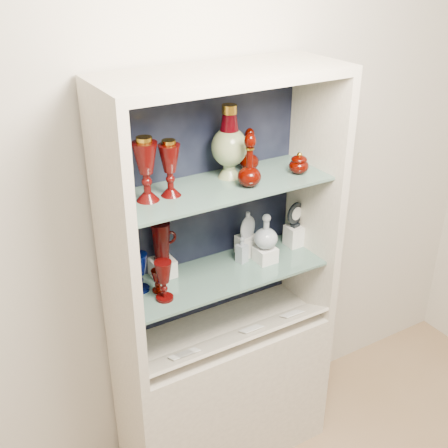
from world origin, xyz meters
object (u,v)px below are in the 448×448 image
clear_square_bottle (242,249)px  cameo_medallion (296,214)px  enamel_urn (229,142)px  lidded_bowl (299,163)px  ruby_decanter_b (249,148)px  cobalt_goblet (140,272)px  ruby_pitcher (161,242)px  ruby_decanter_a (250,157)px  pedestal_lamp_right (170,168)px  flat_flask (248,224)px  pedestal_lamp_left (146,169)px  clear_round_decanter (266,232)px  ruby_goblet_small (158,281)px  ruby_goblet_tall (164,281)px

clear_square_bottle → cameo_medallion: 0.32m
enamel_urn → lidded_bowl: bearing=-22.4°
ruby_decanter_b → cobalt_goblet: 0.71m
ruby_decanter_b → ruby_pitcher: size_ratio=1.13×
ruby_decanter_a → cobalt_goblet: ruby_decanter_a is taller
pedestal_lamp_right → flat_flask: size_ratio=1.75×
pedestal_lamp_right → cameo_medallion: pedestal_lamp_right is taller
ruby_decanter_a → flat_flask: (0.10, 0.15, -0.39)m
clear_square_bottle → pedestal_lamp_left: bearing=-177.4°
clear_round_decanter → cameo_medallion: clear_round_decanter is taller
clear_round_decanter → cobalt_goblet: bearing=173.5°
clear_round_decanter → clear_square_bottle: bearing=151.5°
ruby_decanter_a → lidded_bowl: (0.26, 0.01, -0.08)m
lidded_bowl → ruby_goblet_small: bearing=174.8°
pedestal_lamp_left → cameo_medallion: bearing=2.1°
enamel_urn → ruby_decanter_b: enamel_urn is taller
enamel_urn → ruby_goblet_small: 0.65m
cobalt_goblet → ruby_goblet_small: (0.06, -0.05, -0.04)m
ruby_decanter_a → clear_round_decanter: 0.42m
pedestal_lamp_left → cobalt_goblet: pedestal_lamp_left is taller
pedestal_lamp_left → lidded_bowl: bearing=-5.9°
cobalt_goblet → clear_square_bottle: size_ratio=1.36×
enamel_urn → ruby_goblet_tall: 0.63m
ruby_goblet_small → cameo_medallion: size_ratio=0.80×
pedestal_lamp_right → ruby_goblet_small: bearing=-175.7°
pedestal_lamp_left → ruby_pitcher: size_ratio=1.45×
cobalt_goblet → cameo_medallion: 0.80m
ruby_decanter_a → ruby_goblet_small: (-0.40, 0.07, -0.49)m
ruby_decanter_a → lidded_bowl: size_ratio=2.57×
enamel_urn → ruby_decanter_b: size_ratio=1.56×
ruby_decanter_a → ruby_decanter_b: bearing=57.3°
pedestal_lamp_left → pedestal_lamp_right: pedestal_lamp_left is taller
pedestal_lamp_right → flat_flask: (0.41, 0.07, -0.38)m
cobalt_goblet → clear_round_decanter: size_ratio=1.08×
ruby_goblet_tall → ruby_goblet_small: ruby_goblet_tall is taller
clear_square_bottle → ruby_goblet_small: bearing=-176.1°
lidded_bowl → ruby_pitcher: 0.68m
enamel_urn → ruby_goblet_small: enamel_urn is taller
ruby_decanter_a → clear_square_bottle: bearing=70.5°
clear_square_bottle → pedestal_lamp_right: bearing=-176.2°
ruby_decanter_b → flat_flask: bearing=-126.0°
ruby_decanter_a → ruby_pitcher: ruby_decanter_a is taller
ruby_decanter_b → cameo_medallion: (0.24, -0.05, -0.36)m
pedestal_lamp_right → ruby_decanter_a: (0.31, -0.08, 0.01)m
flat_flask → clear_round_decanter: clear_round_decanter is taller
ruby_goblet_small → cobalt_goblet: bearing=141.8°
ruby_decanter_a → ruby_decanter_b: ruby_decanter_a is taller
cobalt_goblet → ruby_goblet_small: bearing=-38.2°
cobalt_goblet → flat_flask: size_ratio=1.34×
ruby_goblet_tall → ruby_decanter_b: bearing=16.9°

